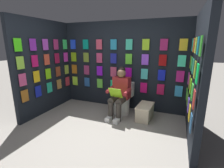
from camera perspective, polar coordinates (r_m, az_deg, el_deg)
The scene contains 7 objects.
ground_plane at distance 3.12m, azimuth -8.64°, elevation -19.59°, with size 30.00×30.00×0.00m, color gray.
display_wall_back at distance 4.36m, azimuth 3.48°, elevation 6.41°, with size 3.42×0.14×2.28m.
display_wall_left at distance 3.20m, azimuth 27.65°, elevation 1.98°, with size 0.14×1.83×2.28m.
display_wall_right at distance 4.43m, azimuth -22.43°, elevation 5.49°, with size 0.14×1.83×2.28m.
toilet at distance 4.13m, azimuth 3.92°, elevation -5.69°, with size 0.43×0.57×0.77m.
person_reading at distance 3.84m, azimuth 2.68°, elevation -2.89°, with size 0.55×0.71×1.19m.
comic_longbox_near at distance 3.91m, azimuth 11.45°, elevation -9.53°, with size 0.36×0.61×0.34m.
Camera 1 is at (-1.37, 2.21, 1.73)m, focal length 26.06 mm.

